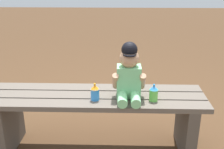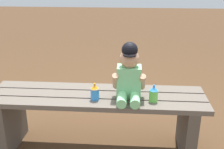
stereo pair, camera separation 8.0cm
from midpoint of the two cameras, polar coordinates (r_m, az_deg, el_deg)
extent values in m
plane|color=#4C331E|center=(2.30, -1.91, -14.72)|extent=(16.00, 16.00, 0.00)
cube|color=#60564C|center=(1.94, -2.51, -6.34)|extent=(1.60, 0.13, 0.04)
cube|color=#60564C|center=(2.07, -2.06, -4.53)|extent=(1.60, 0.13, 0.04)
cube|color=#60564C|center=(2.20, -1.67, -2.93)|extent=(1.60, 0.13, 0.04)
cube|color=#524941|center=(2.35, -18.91, -8.94)|extent=(0.08, 0.41, 0.43)
cube|color=#524941|center=(2.22, 16.01, -10.39)|extent=(0.08, 0.41, 0.43)
cube|color=#7FCC8C|center=(1.99, 4.63, -1.47)|extent=(0.17, 0.12, 0.23)
sphere|color=tan|center=(1.93, 4.78, 3.26)|extent=(0.14, 0.14, 0.14)
cylinder|color=black|center=(1.88, 4.82, 3.99)|extent=(0.09, 0.09, 0.01)
sphere|color=black|center=(1.91, 4.84, 5.01)|extent=(0.11, 0.11, 0.11)
cylinder|color=#85D693|center=(1.92, 3.22, -5.05)|extent=(0.07, 0.16, 0.07)
cylinder|color=#85D693|center=(1.92, 5.92, -5.12)|extent=(0.07, 0.16, 0.07)
cylinder|color=tan|center=(1.96, 1.90, -1.35)|extent=(0.04, 0.12, 0.14)
cylinder|color=tan|center=(1.96, 7.39, -1.49)|extent=(0.04, 0.12, 0.14)
cylinder|color=#338CE5|center=(1.97, -2.23, -4.00)|extent=(0.06, 0.06, 0.08)
cone|color=orange|center=(1.95, -2.25, -2.55)|extent=(0.06, 0.06, 0.03)
cylinder|color=orange|center=(1.94, -2.26, -2.06)|extent=(0.01, 0.01, 0.02)
cylinder|color=#66CC4C|center=(1.97, 9.62, -4.32)|extent=(0.06, 0.06, 0.08)
cone|color=#338CE5|center=(1.95, 9.72, -2.87)|extent=(0.06, 0.06, 0.03)
cylinder|color=#338CE5|center=(1.94, 9.75, -2.38)|extent=(0.01, 0.01, 0.02)
camera|label=1|loc=(0.04, -88.81, 0.46)|focal=44.82mm
camera|label=2|loc=(0.04, 91.19, -0.46)|focal=44.82mm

